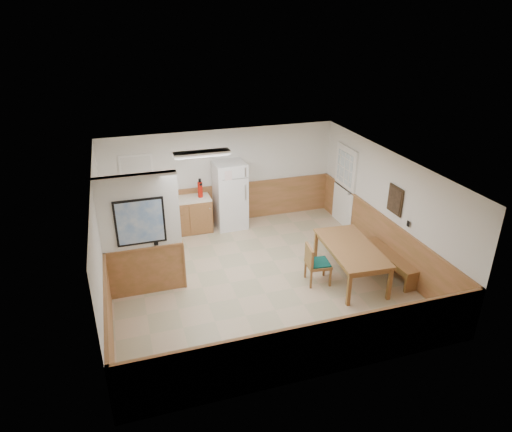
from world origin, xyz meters
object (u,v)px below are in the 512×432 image
object	(u,v)px
dining_table	(351,250)
dining_chair	(314,262)
refrigerator	(230,195)
dining_bench	(390,259)
fire_extinguisher	(200,189)
soap_bottle	(134,200)

from	to	relation	value
dining_table	dining_chair	distance (m)	0.82
refrigerator	dining_bench	bearing A→B (deg)	-52.67
refrigerator	dining_bench	distance (m)	4.25
refrigerator	dining_chair	size ratio (longest dim) A/B	2.05
refrigerator	fire_extinguisher	bearing A→B (deg)	174.53
refrigerator	soap_bottle	size ratio (longest dim) A/B	8.45
dining_chair	fire_extinguisher	bearing A→B (deg)	125.38
dining_table	soap_bottle	world-z (taller)	soap_bottle
fire_extinguisher	dining_chair	bearing A→B (deg)	-47.19
refrigerator	fire_extinguisher	world-z (taller)	refrigerator
refrigerator	dining_bench	xyz separation A→B (m)	(2.68, -3.26, -0.53)
refrigerator	soap_bottle	world-z (taller)	refrigerator
dining_bench	soap_bottle	world-z (taller)	soap_bottle
dining_table	fire_extinguisher	bearing A→B (deg)	131.90
refrigerator	soap_bottle	distance (m)	2.37
fire_extinguisher	refrigerator	bearing A→B (deg)	10.95
dining_bench	soap_bottle	distance (m)	6.08
refrigerator	dining_table	xyz separation A→B (m)	(1.76, -3.19, -0.21)
fire_extinguisher	soap_bottle	xyz separation A→B (m)	(-1.61, 0.02, -0.11)
soap_bottle	dining_bench	bearing A→B (deg)	-33.37
soap_bottle	fire_extinguisher	bearing A→B (deg)	-0.60
dining_bench	soap_bottle	size ratio (longest dim) A/B	7.94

